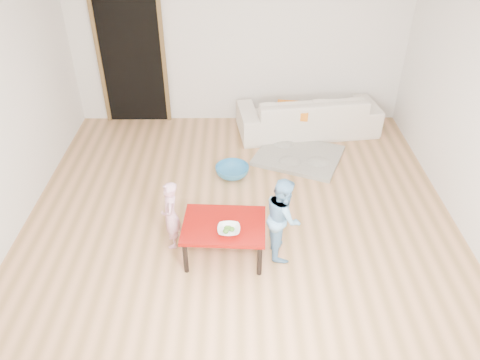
{
  "coord_description": "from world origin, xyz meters",
  "views": [
    {
      "loc": [
        -0.03,
        -4.3,
        3.51
      ],
      "look_at": [
        0.0,
        -0.2,
        0.65
      ],
      "focal_mm": 35.0,
      "sensor_mm": 36.0,
      "label": 1
    }
  ],
  "objects_px": {
    "red_table": "(224,239)",
    "sofa": "(308,113)",
    "child_blue": "(283,217)",
    "child_pink": "(171,215)",
    "bowl": "(229,230)",
    "basin": "(232,171)"
  },
  "relations": [
    {
      "from": "bowl",
      "to": "basin",
      "type": "xyz_separation_m",
      "value": [
        0.02,
        1.62,
        -0.38
      ]
    },
    {
      "from": "child_blue",
      "to": "bowl",
      "type": "bearing_deg",
      "value": 104.84
    },
    {
      "from": "red_table",
      "to": "child_pink",
      "type": "relative_size",
      "value": 1.06
    },
    {
      "from": "child_pink",
      "to": "child_blue",
      "type": "relative_size",
      "value": 0.86
    },
    {
      "from": "child_pink",
      "to": "sofa",
      "type": "bearing_deg",
      "value": 138.23
    },
    {
      "from": "sofa",
      "to": "child_pink",
      "type": "xyz_separation_m",
      "value": [
        -1.77,
        -2.53,
        0.09
      ]
    },
    {
      "from": "red_table",
      "to": "bowl",
      "type": "relative_size",
      "value": 3.71
    },
    {
      "from": "sofa",
      "to": "red_table",
      "type": "height_order",
      "value": "sofa"
    },
    {
      "from": "basin",
      "to": "child_pink",
      "type": "bearing_deg",
      "value": -115.71
    },
    {
      "from": "child_blue",
      "to": "red_table",
      "type": "bearing_deg",
      "value": 92.13
    },
    {
      "from": "red_table",
      "to": "sofa",
      "type": "bearing_deg",
      "value": 65.95
    },
    {
      "from": "child_pink",
      "to": "basin",
      "type": "xyz_separation_m",
      "value": [
        0.63,
        1.32,
        -0.33
      ]
    },
    {
      "from": "child_pink",
      "to": "red_table",
      "type": "bearing_deg",
      "value": 66.03
    },
    {
      "from": "bowl",
      "to": "child_pink",
      "type": "distance_m",
      "value": 0.69
    },
    {
      "from": "red_table",
      "to": "basin",
      "type": "xyz_separation_m",
      "value": [
        0.07,
        1.49,
        -0.14
      ]
    },
    {
      "from": "bowl",
      "to": "child_pink",
      "type": "xyz_separation_m",
      "value": [
        -0.62,
        0.3,
        -0.05
      ]
    },
    {
      "from": "child_blue",
      "to": "child_pink",
      "type": "bearing_deg",
      "value": 81.04
    },
    {
      "from": "sofa",
      "to": "child_pink",
      "type": "distance_m",
      "value": 3.09
    },
    {
      "from": "sofa",
      "to": "bowl",
      "type": "height_order",
      "value": "sofa"
    },
    {
      "from": "sofa",
      "to": "child_blue",
      "type": "height_order",
      "value": "child_blue"
    },
    {
      "from": "sofa",
      "to": "child_blue",
      "type": "xyz_separation_m",
      "value": [
        -0.6,
        -2.65,
        0.16
      ]
    },
    {
      "from": "child_pink",
      "to": "child_blue",
      "type": "bearing_deg",
      "value": 77.44
    }
  ]
}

